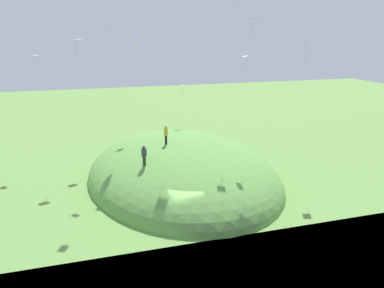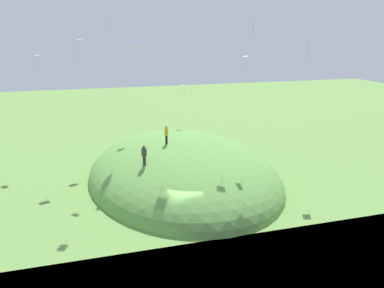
# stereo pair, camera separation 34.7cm
# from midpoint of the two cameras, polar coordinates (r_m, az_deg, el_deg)

# --- Properties ---
(ground_plane) EXTENTS (160.00, 160.00, 0.00)m
(ground_plane) POSITION_cam_midpoint_polar(r_m,az_deg,el_deg) (31.72, -1.46, -10.78)
(ground_plane) COLOR #699947
(grass_hill) EXTENTS (25.95, 18.75, 7.86)m
(grass_hill) POSITION_cam_midpoint_polar(r_m,az_deg,el_deg) (40.24, -1.73, -4.85)
(grass_hill) COLOR #65A148
(grass_hill) RESTS_ON ground_plane
(person_with_child) EXTENTS (0.38, 0.38, 1.85)m
(person_with_child) POSITION_cam_midpoint_polar(r_m,az_deg,el_deg) (37.67, -4.10, 1.71)
(person_with_child) COLOR black
(person_with_child) RESTS_ON grass_hill
(person_on_hilltop) EXTENTS (0.52, 0.52, 1.78)m
(person_on_hilltop) POSITION_cam_midpoint_polar(r_m,az_deg,el_deg) (33.92, -7.30, -1.32)
(person_on_hilltop) COLOR #3B3025
(person_on_hilltop) RESTS_ON grass_hill
(kite_4) EXTENTS (0.96, 1.10, 1.36)m
(kite_4) POSITION_cam_midpoint_polar(r_m,az_deg,el_deg) (47.20, -1.64, 8.46)
(kite_4) COLOR silver
(kite_6) EXTENTS (0.94, 0.83, 1.60)m
(kite_6) POSITION_cam_midpoint_polar(r_m,az_deg,el_deg) (46.30, -22.04, 11.73)
(kite_6) COLOR silver
(kite_7) EXTENTS (0.88, 1.04, 2.04)m
(kite_7) POSITION_cam_midpoint_polar(r_m,az_deg,el_deg) (42.28, -16.55, 14.20)
(kite_7) COLOR silver
(kite_9) EXTENTS (0.64, 0.48, 1.13)m
(kite_9) POSITION_cam_midpoint_polar(r_m,az_deg,el_deg) (36.20, 7.54, 12.43)
(kite_9) COLOR white
(kite_10) EXTENTS (1.16, 1.01, 1.39)m
(kite_10) POSITION_cam_midpoint_polar(r_m,az_deg,el_deg) (36.14, 8.47, 17.51)
(kite_10) COLOR white
(kite_12) EXTENTS (1.12, 1.00, 2.20)m
(kite_12) POSITION_cam_midpoint_polar(r_m,az_deg,el_deg) (39.55, 15.86, 14.10)
(kite_12) COLOR white
(kite_13) EXTENTS (0.85, 0.97, 2.11)m
(kite_13) POSITION_cam_midpoint_polar(r_m,az_deg,el_deg) (47.75, -12.80, 17.79)
(kite_13) COLOR white
(kite_15) EXTENTS (0.88, 0.90, 1.24)m
(kite_15) POSITION_cam_midpoint_polar(r_m,az_deg,el_deg) (44.63, -8.54, 13.65)
(kite_15) COLOR white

